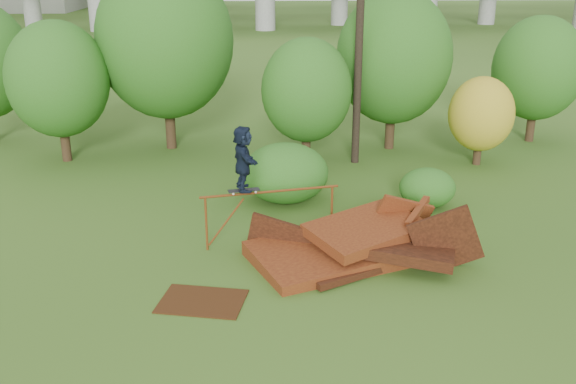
{
  "coord_description": "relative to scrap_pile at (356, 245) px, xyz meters",
  "views": [
    {
      "loc": [
        -1.65,
        -12.94,
        6.93
      ],
      "look_at": [
        -0.8,
        2.0,
        1.6
      ],
      "focal_mm": 40.0,
      "sensor_mm": 36.0,
      "label": 1
    }
  ],
  "objects": [
    {
      "name": "shrub_right",
      "position": [
        2.7,
        3.49,
        0.24
      ],
      "size": [
        1.69,
        1.54,
        1.19
      ],
      "primitive_type": "ellipsoid",
      "color": "#2D5717",
      "rests_on": "ground"
    },
    {
      "name": "ground",
      "position": [
        -0.85,
        -1.45,
        -0.35
      ],
      "size": [
        240.0,
        240.0,
        0.0
      ],
      "primitive_type": "plane",
      "color": "#2D5116",
      "rests_on": "ground"
    },
    {
      "name": "tree_0",
      "position": [
        -9.43,
        9.01,
        2.68
      ],
      "size": [
        3.64,
        3.64,
        5.13
      ],
      "color": "black",
      "rests_on": "ground"
    },
    {
      "name": "tree_2",
      "position": [
        -0.55,
        8.21,
        2.34
      ],
      "size": [
        3.24,
        3.24,
        4.56
      ],
      "color": "black",
      "rests_on": "ground"
    },
    {
      "name": "skateboard",
      "position": [
        -2.75,
        0.92,
        1.18
      ],
      "size": [
        0.83,
        0.37,
        0.08
      ],
      "rotation": [
        0.0,
        0.0,
        0.2
      ],
      "color": "black",
      "rests_on": "grind_rail"
    },
    {
      "name": "utility_pole",
      "position": [
        1.27,
        8.2,
        5.22
      ],
      "size": [
        1.4,
        0.28,
        11.0
      ],
      "color": "black",
      "rests_on": "ground"
    },
    {
      "name": "skater",
      "position": [
        -2.75,
        0.92,
        2.02
      ],
      "size": [
        0.75,
        1.6,
        1.66
      ],
      "primitive_type": "imported",
      "rotation": [
        0.0,
        0.0,
        1.74
      ],
      "color": "black",
      "rests_on": "skateboard"
    },
    {
      "name": "tree_1",
      "position": [
        -5.74,
        10.55,
        3.86
      ],
      "size": [
        5.17,
        5.17,
        7.19
      ],
      "color": "black",
      "rests_on": "ground"
    },
    {
      "name": "tree_4",
      "position": [
        5.68,
        7.68,
        1.51
      ],
      "size": [
        2.33,
        2.33,
        3.22
      ],
      "color": "black",
      "rests_on": "ground"
    },
    {
      "name": "shrub_left",
      "position": [
        -1.53,
        4.2,
        0.56
      ],
      "size": [
        2.64,
        2.44,
        1.83
      ],
      "primitive_type": "ellipsoid",
      "color": "#2D5717",
      "rests_on": "ground"
    },
    {
      "name": "scrap_pile",
      "position": [
        0.0,
        0.0,
        0.0
      ],
      "size": [
        5.88,
        3.78,
        1.92
      ],
      "color": "#4B1A0D",
      "rests_on": "ground"
    },
    {
      "name": "grind_rail",
      "position": [
        -2.08,
        1.06,
        0.79
      ],
      "size": [
        3.58,
        0.77,
        1.47
      ],
      "color": "#673510",
      "rests_on": "ground"
    },
    {
      "name": "flat_plate",
      "position": [
        -3.67,
        -1.97,
        -0.34
      ],
      "size": [
        2.05,
        1.65,
        0.03
      ],
      "primitive_type": "cube",
      "rotation": [
        0.0,
        0.0,
        -0.21
      ],
      "color": "#3A1E0C",
      "rests_on": "ground"
    },
    {
      "name": "tree_5",
      "position": [
        8.96,
        10.79,
        2.64
      ],
      "size": [
        3.61,
        3.61,
        5.08
      ],
      "color": "black",
      "rests_on": "ground"
    },
    {
      "name": "tree_3",
      "position": [
        2.92,
        10.02,
        3.22
      ],
      "size": [
        4.41,
        4.41,
        6.11
      ],
      "color": "black",
      "rests_on": "ground"
    }
  ]
}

